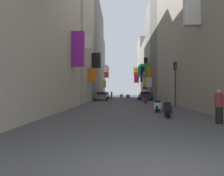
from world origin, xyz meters
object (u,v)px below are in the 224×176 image
at_px(scooter_blue, 128,96).
at_px(scooter_white, 158,106).
at_px(parked_car_blue, 144,96).
at_px(scooter_red, 145,100).
at_px(pedestrian_near_right, 112,95).
at_px(pedestrian_near_left, 144,95).
at_px(traffic_light_near_corner, 92,81).
at_px(pedestrian_crossing, 219,106).
at_px(scooter_green, 122,96).
at_px(parked_car_white, 105,95).
at_px(traffic_light_far_corner, 175,76).
at_px(parked_car_grey, 102,96).
at_px(scooter_black, 167,109).

bearing_deg(scooter_blue, scooter_white, -88.55).
relative_size(parked_car_blue, scooter_red, 2.23).
relative_size(scooter_blue, pedestrian_near_right, 1.13).
bearing_deg(pedestrian_near_left, traffic_light_near_corner, -129.21).
xyz_separation_m(pedestrian_crossing, traffic_light_near_corner, (-8.45, 19.88, 2.31)).
bearing_deg(scooter_green, parked_car_white, -119.74).
distance_m(scooter_green, pedestrian_near_right, 8.69).
xyz_separation_m(parked_car_white, traffic_light_far_corner, (8.50, -26.59, 2.20)).
bearing_deg(parked_car_white, parked_car_grey, -89.24).
bearing_deg(parked_car_blue, scooter_blue, 104.73).
bearing_deg(scooter_blue, pedestrian_crossing, -86.05).
distance_m(scooter_white, pedestrian_crossing, 5.77).
height_order(scooter_blue, pedestrian_crossing, pedestrian_crossing).
bearing_deg(scooter_red, scooter_green, 95.79).
xyz_separation_m(pedestrian_near_left, traffic_light_near_corner, (-8.74, -10.71, 2.32)).
distance_m(scooter_red, pedestrian_near_right, 18.88).
bearing_deg(traffic_light_near_corner, pedestrian_near_right, 81.62).
distance_m(parked_car_white, pedestrian_crossing, 37.58).
relative_size(parked_car_blue, traffic_light_far_corner, 1.00).
height_order(parked_car_blue, pedestrian_near_left, pedestrian_near_left).
bearing_deg(scooter_white, pedestrian_near_right, 98.56).
bearing_deg(scooter_white, scooter_red, 87.26).
bearing_deg(pedestrian_near_left, parked_car_white, 142.35).
relative_size(parked_car_white, traffic_light_near_corner, 0.90).
height_order(scooter_green, pedestrian_crossing, pedestrian_crossing).
relative_size(scooter_blue, scooter_white, 1.05).
relative_size(pedestrian_crossing, pedestrian_near_right, 1.01).
xyz_separation_m(scooter_black, traffic_light_near_corner, (-6.68, 17.28, 2.64)).
distance_m(parked_car_grey, pedestrian_near_right, 9.46).
bearing_deg(pedestrian_near_right, scooter_white, -81.44).
xyz_separation_m(scooter_red, pedestrian_near_right, (-5.00, 18.21, 0.32)).
relative_size(parked_car_white, parked_car_grey, 1.02).
xyz_separation_m(scooter_green, traffic_light_far_corner, (4.69, -33.26, 2.49)).
height_order(pedestrian_crossing, pedestrian_near_right, pedestrian_crossing).
bearing_deg(scooter_white, parked_car_grey, 106.03).
relative_size(parked_car_blue, pedestrian_near_right, 2.73).
relative_size(parked_car_blue, scooter_green, 2.47).
bearing_deg(traffic_light_far_corner, scooter_blue, 97.08).
relative_size(scooter_black, pedestrian_near_left, 1.24).
height_order(parked_car_grey, pedestrian_crossing, pedestrian_crossing).
bearing_deg(scooter_black, pedestrian_crossing, -55.71).
distance_m(scooter_green, traffic_light_far_corner, 33.68).
height_order(parked_car_white, scooter_green, parked_car_white).
bearing_deg(scooter_red, parked_car_white, 108.09).
distance_m(scooter_white, pedestrian_near_right, 29.92).
bearing_deg(scooter_red, pedestrian_near_left, 83.74).
xyz_separation_m(scooter_white, traffic_light_far_corner, (2.54, 4.70, 2.49)).
xyz_separation_m(parked_car_grey, traffic_light_near_corner, (-0.88, -5.83, 2.33)).
bearing_deg(traffic_light_near_corner, scooter_black, -68.88).
distance_m(scooter_blue, pedestrian_near_left, 7.04).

